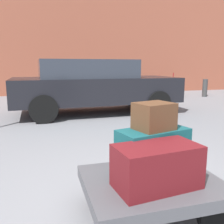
# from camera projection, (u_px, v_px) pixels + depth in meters

# --- Properties ---
(ground_plane) EXTENTS (60.00, 60.00, 0.00)m
(ground_plane) POSITION_uv_depth(u_px,v_px,m) (150.00, 216.00, 2.12)
(ground_plane) COLOR gray
(building_facade_brick) EXTENTS (24.00, 1.20, 8.40)m
(building_facade_brick) POSITION_uv_depth(u_px,v_px,m) (101.00, 2.00, 11.51)
(building_facade_brick) COLOR brown
(building_facade_brick) RESTS_ON ground_plane
(luggage_cart) EXTENTS (1.11, 0.89, 0.34)m
(luggage_cart) POSITION_uv_depth(u_px,v_px,m) (151.00, 187.00, 2.08)
(luggage_cart) COLOR #4C4C51
(luggage_cart) RESTS_ON ground_plane
(duffel_bag_teal_rear_right) EXTENTS (0.71, 0.46, 0.36)m
(duffel_bag_teal_rear_right) POSITION_uv_depth(u_px,v_px,m) (153.00, 148.00, 2.28)
(duffel_bag_teal_rear_right) COLOR #144C51
(duffel_bag_teal_rear_right) RESTS_ON luggage_cart
(duffel_bag_maroon_stacked_top) EXTENTS (0.68, 0.42, 0.33)m
(duffel_bag_maroon_stacked_top) POSITION_uv_depth(u_px,v_px,m) (157.00, 166.00, 1.90)
(duffel_bag_maroon_stacked_top) COLOR maroon
(duffel_bag_maroon_stacked_top) RESTS_ON luggage_cart
(duffel_bag_brown_topmost_pile) EXTENTS (0.38, 0.34, 0.24)m
(duffel_bag_brown_topmost_pile) POSITION_uv_depth(u_px,v_px,m) (154.00, 116.00, 2.22)
(duffel_bag_brown_topmost_pile) COLOR #51331E
(duffel_bag_brown_topmost_pile) RESTS_ON duffel_bag_teal_rear_right
(parked_car) EXTENTS (4.35, 2.02, 1.42)m
(parked_car) POSITION_uv_depth(u_px,v_px,m) (94.00, 85.00, 6.64)
(parked_car) COLOR black
(parked_car) RESTS_ON ground_plane
(bicycle_leaning) EXTENTS (1.72, 0.51, 0.96)m
(bicycle_leaning) POSITION_uv_depth(u_px,v_px,m) (163.00, 86.00, 11.32)
(bicycle_leaning) COLOR black
(bicycle_leaning) RESTS_ON ground_plane
(bollard_kerb_near) EXTENTS (0.20, 0.20, 0.73)m
(bollard_kerb_near) POSITION_uv_depth(u_px,v_px,m) (144.00, 90.00, 9.59)
(bollard_kerb_near) COLOR #383838
(bollard_kerb_near) RESTS_ON ground_plane
(bollard_kerb_mid) EXTENTS (0.20, 0.20, 0.73)m
(bollard_kerb_mid) POSITION_uv_depth(u_px,v_px,m) (179.00, 89.00, 9.99)
(bollard_kerb_mid) COLOR #383838
(bollard_kerb_mid) RESTS_ON ground_plane
(bollard_kerb_far) EXTENTS (0.20, 0.20, 0.73)m
(bollard_kerb_far) POSITION_uv_depth(u_px,v_px,m) (205.00, 88.00, 10.32)
(bollard_kerb_far) COLOR #383838
(bollard_kerb_far) RESTS_ON ground_plane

